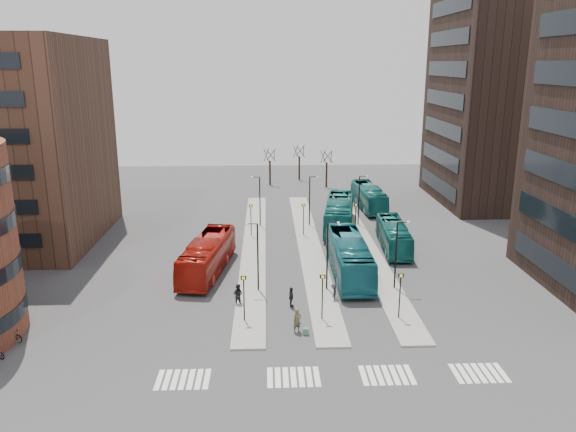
{
  "coord_description": "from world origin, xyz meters",
  "views": [
    {
      "loc": [
        -2.6,
        -27.68,
        19.37
      ],
      "look_at": [
        -0.54,
        24.56,
        5.0
      ],
      "focal_mm": 35.0,
      "sensor_mm": 36.0,
      "label": 1
    }
  ],
  "objects_px": {
    "commuter_a": "(238,295)",
    "bicycle_far": "(11,335)",
    "teal_bus_c": "(394,236)",
    "teal_bus_a": "(349,257)",
    "suitcase": "(306,331)",
    "teal_bus_d": "(369,197)",
    "red_bus": "(207,256)",
    "commuter_c": "(334,293)",
    "traveller": "(297,321)",
    "teal_bus_b": "(339,214)",
    "commuter_b": "(291,297)"
  },
  "relations": [
    {
      "from": "teal_bus_c",
      "to": "teal_bus_d",
      "type": "bearing_deg",
      "value": 92.37
    },
    {
      "from": "commuter_a",
      "to": "bicycle_far",
      "type": "distance_m",
      "value": 16.95
    },
    {
      "from": "traveller",
      "to": "commuter_b",
      "type": "height_order",
      "value": "traveller"
    },
    {
      "from": "traveller",
      "to": "suitcase",
      "type": "bearing_deg",
      "value": -62.69
    },
    {
      "from": "suitcase",
      "to": "commuter_a",
      "type": "height_order",
      "value": "commuter_a"
    },
    {
      "from": "commuter_a",
      "to": "bicycle_far",
      "type": "height_order",
      "value": "commuter_a"
    },
    {
      "from": "red_bus",
      "to": "bicycle_far",
      "type": "bearing_deg",
      "value": -124.87
    },
    {
      "from": "teal_bus_d",
      "to": "commuter_b",
      "type": "distance_m",
      "value": 33.91
    },
    {
      "from": "teal_bus_c",
      "to": "teal_bus_a",
      "type": "bearing_deg",
      "value": -124.41
    },
    {
      "from": "teal_bus_a",
      "to": "teal_bus_c",
      "type": "xyz_separation_m",
      "value": [
        5.87,
        7.46,
        -0.35
      ]
    },
    {
      "from": "suitcase",
      "to": "teal_bus_d",
      "type": "xyz_separation_m",
      "value": [
        11.17,
        36.57,
        1.34
      ]
    },
    {
      "from": "commuter_c",
      "to": "bicycle_far",
      "type": "height_order",
      "value": "commuter_c"
    },
    {
      "from": "commuter_b",
      "to": "bicycle_far",
      "type": "height_order",
      "value": "commuter_b"
    },
    {
      "from": "commuter_b",
      "to": "traveller",
      "type": "bearing_deg",
      "value": 178.75
    },
    {
      "from": "commuter_a",
      "to": "commuter_b",
      "type": "relative_size",
      "value": 1.08
    },
    {
      "from": "traveller",
      "to": "red_bus",
      "type": "bearing_deg",
      "value": 92.81
    },
    {
      "from": "teal_bus_c",
      "to": "traveller",
      "type": "distance_m",
      "value": 22.02
    },
    {
      "from": "teal_bus_c",
      "to": "traveller",
      "type": "relative_size",
      "value": 5.62
    },
    {
      "from": "red_bus",
      "to": "bicycle_far",
      "type": "height_order",
      "value": "red_bus"
    },
    {
      "from": "bicycle_far",
      "to": "suitcase",
      "type": "bearing_deg",
      "value": -69.98
    },
    {
      "from": "suitcase",
      "to": "bicycle_far",
      "type": "relative_size",
      "value": 0.27
    },
    {
      "from": "commuter_a",
      "to": "teal_bus_a",
      "type": "bearing_deg",
      "value": -124.87
    },
    {
      "from": "red_bus",
      "to": "teal_bus_b",
      "type": "distance_m",
      "value": 20.08
    },
    {
      "from": "teal_bus_a",
      "to": "suitcase",
      "type": "bearing_deg",
      "value": -112.05
    },
    {
      "from": "teal_bus_c",
      "to": "bicycle_far",
      "type": "height_order",
      "value": "teal_bus_c"
    },
    {
      "from": "suitcase",
      "to": "bicycle_far",
      "type": "height_order",
      "value": "bicycle_far"
    },
    {
      "from": "suitcase",
      "to": "teal_bus_d",
      "type": "distance_m",
      "value": 38.26
    },
    {
      "from": "teal_bus_a",
      "to": "bicycle_far",
      "type": "distance_m",
      "value": 28.75
    },
    {
      "from": "red_bus",
      "to": "teal_bus_d",
      "type": "height_order",
      "value": "red_bus"
    },
    {
      "from": "commuter_b",
      "to": "commuter_c",
      "type": "distance_m",
      "value": 3.78
    },
    {
      "from": "teal_bus_a",
      "to": "commuter_c",
      "type": "distance_m",
      "value": 6.32
    },
    {
      "from": "suitcase",
      "to": "red_bus",
      "type": "xyz_separation_m",
      "value": [
        -8.44,
        13.01,
        1.44
      ]
    },
    {
      "from": "bicycle_far",
      "to": "commuter_a",
      "type": "bearing_deg",
      "value": -51.06
    },
    {
      "from": "traveller",
      "to": "bicycle_far",
      "type": "distance_m",
      "value": 20.59
    },
    {
      "from": "red_bus",
      "to": "commuter_c",
      "type": "xyz_separation_m",
      "value": [
        11.2,
        -7.05,
        -0.95
      ]
    },
    {
      "from": "commuter_c",
      "to": "suitcase",
      "type": "bearing_deg",
      "value": -12.13
    },
    {
      "from": "suitcase",
      "to": "commuter_c",
      "type": "height_order",
      "value": "commuter_c"
    },
    {
      "from": "suitcase",
      "to": "teal_bus_d",
      "type": "relative_size",
      "value": 0.04
    },
    {
      "from": "red_bus",
      "to": "commuter_a",
      "type": "bearing_deg",
      "value": -57.94
    },
    {
      "from": "teal_bus_d",
      "to": "bicycle_far",
      "type": "bearing_deg",
      "value": -134.52
    },
    {
      "from": "commuter_a",
      "to": "bicycle_far",
      "type": "relative_size",
      "value": 0.97
    },
    {
      "from": "suitcase",
      "to": "commuter_a",
      "type": "xyz_separation_m",
      "value": [
        -5.22,
        5.43,
        0.67
      ]
    },
    {
      "from": "red_bus",
      "to": "teal_bus_a",
      "type": "xyz_separation_m",
      "value": [
        13.31,
        -1.19,
        0.12
      ]
    },
    {
      "from": "suitcase",
      "to": "traveller",
      "type": "height_order",
      "value": "traveller"
    },
    {
      "from": "suitcase",
      "to": "traveller",
      "type": "relative_size",
      "value": 0.27
    },
    {
      "from": "bicycle_far",
      "to": "teal_bus_c",
      "type": "bearing_deg",
      "value": -39.2
    },
    {
      "from": "suitcase",
      "to": "teal_bus_b",
      "type": "height_order",
      "value": "teal_bus_b"
    },
    {
      "from": "red_bus",
      "to": "bicycle_far",
      "type": "xyz_separation_m",
      "value": [
        -12.75,
        -13.25,
        -1.19
      ]
    },
    {
      "from": "teal_bus_c",
      "to": "commuter_a",
      "type": "bearing_deg",
      "value": -135.29
    },
    {
      "from": "teal_bus_b",
      "to": "commuter_a",
      "type": "relative_size",
      "value": 7.1
    }
  ]
}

